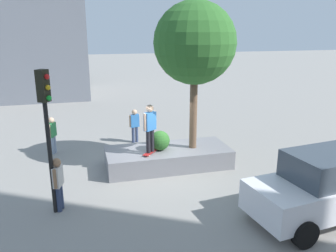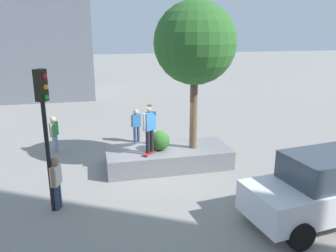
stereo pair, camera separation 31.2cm
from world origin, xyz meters
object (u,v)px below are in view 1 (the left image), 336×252
(police_car, at_px, (324,186))
(skateboarder, at_px, (150,125))
(traffic_light_corner, at_px, (47,118))
(bystander_watching, at_px, (52,133))
(passerby_with_bag, at_px, (58,181))
(plaza_tree, at_px, (195,44))
(pedestrian_crossing, at_px, (135,123))
(planter_ledge, at_px, (168,157))
(skateboard, at_px, (150,152))

(police_car, bearing_deg, skateboarder, -47.73)
(police_car, relative_size, traffic_light_corner, 1.06)
(police_car, distance_m, bystander_watching, 10.47)
(passerby_with_bag, distance_m, bystander_watching, 4.98)
(plaza_tree, xyz_separation_m, skateboarder, (1.73, 0.29, -2.80))
(skateboarder, bearing_deg, pedestrian_crossing, -90.05)
(planter_ledge, distance_m, police_car, 5.72)
(skateboarder, height_order, traffic_light_corner, traffic_light_corner)
(traffic_light_corner, bearing_deg, skateboarder, -147.09)
(plaza_tree, distance_m, traffic_light_corner, 5.80)
(police_car, height_order, bystander_watching, police_car)
(skateboard, relative_size, pedestrian_crossing, 0.47)
(plaza_tree, distance_m, pedestrian_crossing, 5.21)
(pedestrian_crossing, xyz_separation_m, passerby_with_bag, (3.12, 5.53, 0.02))
(skateboard, bearing_deg, plaza_tree, -170.50)
(plaza_tree, height_order, pedestrian_crossing, plaza_tree)
(pedestrian_crossing, height_order, passerby_with_bag, passerby_with_bag)
(skateboarder, distance_m, pedestrian_crossing, 3.63)
(plaza_tree, relative_size, traffic_light_corner, 1.31)
(skateboard, height_order, pedestrian_crossing, pedestrian_crossing)
(skateboarder, height_order, pedestrian_crossing, skateboarder)
(planter_ledge, xyz_separation_m, plaza_tree, (-0.96, 0.09, 4.25))
(plaza_tree, relative_size, skateboard, 7.26)
(plaza_tree, relative_size, police_car, 1.24)
(bystander_watching, bearing_deg, planter_ledge, 149.41)
(pedestrian_crossing, bearing_deg, bystander_watching, 9.15)
(skateboarder, xyz_separation_m, passerby_with_bag, (3.12, 2.01, -0.87))
(skateboard, relative_size, police_car, 0.17)
(skateboarder, bearing_deg, planter_ledge, -153.91)
(bystander_watching, bearing_deg, pedestrian_crossing, -170.85)
(plaza_tree, xyz_separation_m, passerby_with_bag, (4.85, 2.30, -3.67))
(traffic_light_corner, bearing_deg, pedestrian_crossing, -120.05)
(planter_ledge, bearing_deg, plaza_tree, 174.88)
(plaza_tree, distance_m, skateboarder, 3.31)
(pedestrian_crossing, height_order, bystander_watching, bystander_watching)
(plaza_tree, bearing_deg, pedestrian_crossing, -61.91)
(police_car, relative_size, pedestrian_crossing, 2.77)
(skateboard, height_order, bystander_watching, bystander_watching)
(plaza_tree, height_order, traffic_light_corner, plaza_tree)
(skateboard, relative_size, bystander_watching, 0.47)
(pedestrian_crossing, distance_m, bystander_watching, 3.63)
(skateboard, bearing_deg, passerby_with_bag, 32.84)
(police_car, bearing_deg, bystander_watching, -44.08)
(bystander_watching, bearing_deg, skateboard, 140.55)
(planter_ledge, bearing_deg, traffic_light_corner, 31.68)
(pedestrian_crossing, bearing_deg, skateboarder, 89.95)
(planter_ledge, height_order, passerby_with_bag, passerby_with_bag)
(police_car, bearing_deg, planter_ledge, -56.01)
(traffic_light_corner, distance_m, bystander_watching, 5.41)
(planter_ledge, bearing_deg, skateboarder, 26.09)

